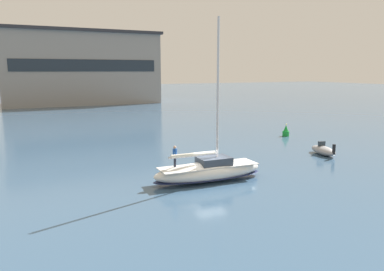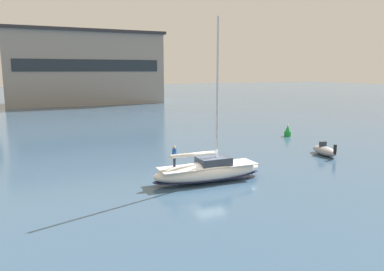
# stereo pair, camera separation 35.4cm
# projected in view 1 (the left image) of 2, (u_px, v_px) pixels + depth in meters

# --- Properties ---
(ground_plane) EXTENTS (400.00, 400.00, 0.00)m
(ground_plane) POSITION_uv_depth(u_px,v_px,m) (209.00, 181.00, 29.65)
(ground_plane) COLOR #385675
(waterfront_building) EXTENTS (39.45, 18.13, 18.52)m
(waterfront_building) POSITION_uv_depth(u_px,v_px,m) (81.00, 68.00, 97.69)
(waterfront_building) COLOR gray
(waterfront_building) RESTS_ON ground
(sailboat_main) EXTENTS (9.28, 2.98, 12.62)m
(sailboat_main) POSITION_uv_depth(u_px,v_px,m) (209.00, 170.00, 29.51)
(sailboat_main) COLOR white
(sailboat_main) RESTS_ON ground
(motor_tender) EXTENTS (2.24, 3.95, 1.43)m
(motor_tender) POSITION_uv_depth(u_px,v_px,m) (323.00, 150.00, 38.78)
(motor_tender) COLOR #99999E
(motor_tender) RESTS_ON ground
(channel_buoy) EXTENTS (0.88, 0.88, 1.63)m
(channel_buoy) POSITION_uv_depth(u_px,v_px,m) (286.00, 131.00, 49.75)
(channel_buoy) COLOR green
(channel_buoy) RESTS_ON ground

